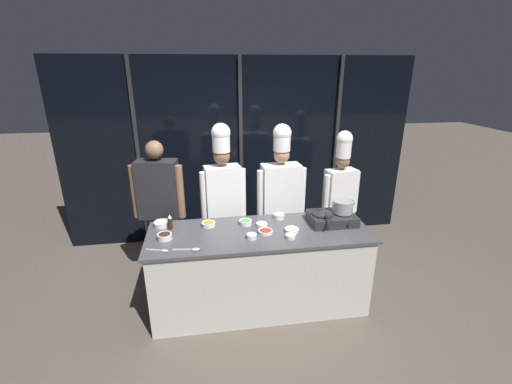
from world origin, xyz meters
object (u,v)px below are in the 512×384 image
stock_pot (343,206)px  serving_spoon_solid (161,250)px  prep_bowl_rice (252,236)px  prep_bowl_garlic (162,223)px  prep_bowl_soy_glaze (165,236)px  portable_stove (332,218)px  squeeze_bottle_soy (170,222)px  prep_bowl_shrimp (292,230)px  chef_line (340,190)px  serving_spoon_slotted (192,249)px  chef_head (223,191)px  prep_bowl_ginger (279,216)px  person_guest (159,199)px  prep_bowl_onion (290,236)px  prep_bowl_scallions (246,222)px  prep_bowl_carrots (208,224)px  chef_sous (281,191)px  prep_bowl_chili_flakes (266,231)px  prep_bowl_chicken (262,224)px

stock_pot → serving_spoon_solid: 1.96m
stock_pot → prep_bowl_rice: 1.08m
prep_bowl_garlic → prep_bowl_soy_glaze: (0.06, -0.31, 0.00)m
portable_stove → squeeze_bottle_soy: 1.76m
prep_bowl_shrimp → chef_line: bearing=43.4°
prep_bowl_rice → serving_spoon_slotted: (-0.59, -0.14, -0.02)m
squeeze_bottle_soy → chef_head: size_ratio=0.08×
portable_stove → prep_bowl_ginger: bearing=160.0°
person_guest → prep_bowl_ginger: bearing=172.3°
prep_bowl_onion → prep_bowl_shrimp: bearing=70.1°
squeeze_bottle_soy → prep_bowl_rice: squeeze_bottle_soy is taller
prep_bowl_garlic → prep_bowl_shrimp: 1.41m
squeeze_bottle_soy → prep_bowl_garlic: (-0.10, 0.08, -0.05)m
person_guest → chef_line: (2.26, 0.03, -0.02)m
portable_stove → prep_bowl_soy_glaze: 1.80m
prep_bowl_garlic → prep_bowl_rice: bearing=-25.1°
squeeze_bottle_soy → chef_line: (2.10, 0.52, 0.06)m
portable_stove → prep_bowl_garlic: (-1.86, 0.20, -0.03)m
squeeze_bottle_soy → prep_bowl_scallions: squeeze_bottle_soy is taller
squeeze_bottle_soy → prep_bowl_carrots: 0.41m
person_guest → chef_sous: (1.46, -0.03, 0.03)m
serving_spoon_slotted → prep_bowl_rice: bearing=13.6°
squeeze_bottle_soy → prep_bowl_onion: size_ratio=1.59×
prep_bowl_chili_flakes → prep_bowl_shrimp: bearing=-3.3°
prep_bowl_chili_flakes → prep_bowl_garlic: bearing=162.6°
stock_pot → serving_spoon_solid: stock_pot is taller
prep_bowl_rice → prep_bowl_scallions: size_ratio=0.75×
prep_bowl_garlic → prep_bowl_onion: 1.40m
portable_stove → prep_bowl_chili_flakes: size_ratio=3.28×
prep_bowl_garlic → chef_sous: 1.46m
prep_bowl_shrimp → prep_bowl_ginger: 0.36m
prep_bowl_rice → chef_head: size_ratio=0.05×
squeeze_bottle_soy → prep_bowl_soy_glaze: 0.23m
prep_bowl_chicken → prep_bowl_carrots: (-0.57, 0.09, 0.00)m
stock_pot → prep_bowl_chicken: 0.91m
prep_bowl_chili_flakes → serving_spoon_solid: size_ratio=0.67×
prep_bowl_soy_glaze → person_guest: person_guest is taller
serving_spoon_slotted → portable_stove: bearing=13.8°
prep_bowl_chicken → chef_line: bearing=28.3°
prep_bowl_rice → chef_sous: chef_sous is taller
prep_bowl_carrots → chef_line: bearing=16.8°
prep_bowl_rice → prep_bowl_ginger: bearing=49.0°
prep_bowl_chili_flakes → prep_bowl_garlic: size_ratio=0.89×
prep_bowl_rice → prep_bowl_garlic: bearing=154.9°
portable_stove → prep_bowl_soy_glaze: size_ratio=3.34×
prep_bowl_shrimp → prep_bowl_soy_glaze: bearing=178.1°
prep_bowl_chili_flakes → serving_spoon_slotted: size_ratio=0.57×
prep_bowl_rice → prep_bowl_shrimp: bearing=10.1°
prep_bowl_carrots → prep_bowl_onion: same height
prep_bowl_chicken → prep_bowl_garlic: (-1.07, 0.17, 0.01)m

